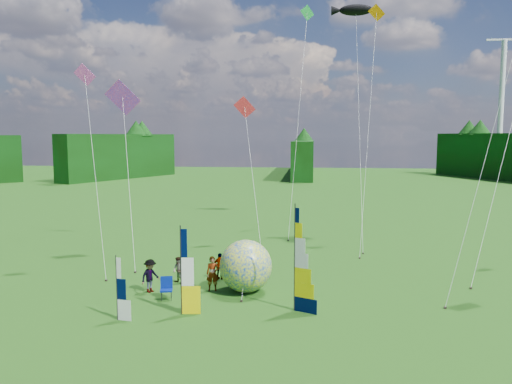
# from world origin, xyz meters

# --- Properties ---
(ground) EXTENTS (220.00, 220.00, 0.00)m
(ground) POSITION_xyz_m (0.00, 0.00, 0.00)
(ground) COLOR #294E16
(ground) RESTS_ON ground
(treeline_ring) EXTENTS (210.00, 210.00, 8.00)m
(treeline_ring) POSITION_xyz_m (0.00, 0.00, 4.00)
(treeline_ring) COLOR #0C430F
(treeline_ring) RESTS_ON ground
(turbine_right) EXTENTS (8.00, 1.20, 30.00)m
(turbine_right) POSITION_xyz_m (45.00, 102.00, 15.00)
(turbine_right) COLOR silver
(turbine_right) RESTS_ON ground
(feather_banner_main) EXTENTS (1.25, 0.65, 4.92)m
(feather_banner_main) POSITION_xyz_m (0.94, 2.88, 2.46)
(feather_banner_main) COLOR #000931
(feather_banner_main) RESTS_ON ground
(side_banner_left) EXTENTS (1.11, 0.22, 4.02)m
(side_banner_left) POSITION_xyz_m (-4.23, 1.82, 2.01)
(side_banner_left) COLOR #F0D700
(side_banner_left) RESTS_ON ground
(side_banner_far) EXTENTS (0.87, 0.22, 2.87)m
(side_banner_far) POSITION_xyz_m (-6.89, 0.78, 1.43)
(side_banner_far) COLOR white
(side_banner_far) RESTS_ON ground
(bol_inflatable) EXTENTS (3.37, 3.37, 2.78)m
(bol_inflatable) POSITION_xyz_m (-1.71, 5.49, 1.39)
(bol_inflatable) COLOR #09359F
(bol_inflatable) RESTS_ON ground
(spectator_a) EXTENTS (0.73, 0.54, 1.85)m
(spectator_a) POSITION_xyz_m (-3.49, 5.48, 0.93)
(spectator_a) COLOR #66594C
(spectator_a) RESTS_ON ground
(spectator_b) EXTENTS (0.79, 0.73, 1.50)m
(spectator_b) POSITION_xyz_m (-5.65, 6.55, 0.75)
(spectator_b) COLOR #66594C
(spectator_b) RESTS_ON ground
(spectator_c) EXTENTS (0.94, 1.20, 1.77)m
(spectator_c) POSITION_xyz_m (-6.72, 4.84, 0.88)
(spectator_c) COLOR #66594C
(spectator_c) RESTS_ON ground
(spectator_d) EXTENTS (0.97, 0.60, 1.54)m
(spectator_d) POSITION_xyz_m (-3.48, 7.57, 0.77)
(spectator_d) COLOR #66594C
(spectator_d) RESTS_ON ground
(camp_chair) EXTENTS (0.79, 0.79, 1.14)m
(camp_chair) POSITION_xyz_m (-5.52, 3.76, 0.57)
(camp_chair) COLOR #011462
(camp_chair) RESTS_ON ground
(kite_whale) EXTENTS (4.21, 13.95, 20.67)m
(kite_whale) POSITION_xyz_m (5.33, 20.01, 10.33)
(kite_whale) COLOR black
(kite_whale) RESTS_ON ground
(kite_rainbow_delta) EXTENTS (8.62, 11.79, 13.09)m
(kite_rainbow_delta) POSITION_xyz_m (-10.35, 11.71, 6.54)
(kite_rainbow_delta) COLOR #F73F4C
(kite_rainbow_delta) RESTS_ON ground
(kite_parafoil) EXTENTS (11.48, 11.50, 19.29)m
(kite_parafoil) POSITION_xyz_m (10.92, 6.75, 9.65)
(kite_parafoil) COLOR red
(kite_parafoil) RESTS_ON ground
(small_kite_red) EXTENTS (6.60, 9.90, 11.86)m
(small_kite_red) POSITION_xyz_m (-2.56, 15.81, 5.93)
(small_kite_red) COLOR red
(small_kite_red) RESTS_ON ground
(small_kite_orange) EXTENTS (4.26, 10.68, 19.07)m
(small_kite_orange) POSITION_xyz_m (5.83, 17.60, 9.53)
(small_kite_orange) COLOR #FF8500
(small_kite_orange) RESTS_ON ground
(small_kite_yellow) EXTENTS (9.84, 11.85, 14.78)m
(small_kite_yellow) POSITION_xyz_m (13.08, 11.35, 7.39)
(small_kite_yellow) COLOR #F2BC00
(small_kite_yellow) RESTS_ON ground
(small_kite_pink) EXTENTS (5.68, 7.06, 13.24)m
(small_kite_pink) POSITION_xyz_m (-11.29, 8.68, 6.62)
(small_kite_pink) COLOR #E049AF
(small_kite_pink) RESTS_ON ground
(small_kite_green) EXTENTS (7.94, 12.12, 20.72)m
(small_kite_green) POSITION_xyz_m (0.52, 23.30, 10.36)
(small_kite_green) COLOR green
(small_kite_green) RESTS_ON ground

